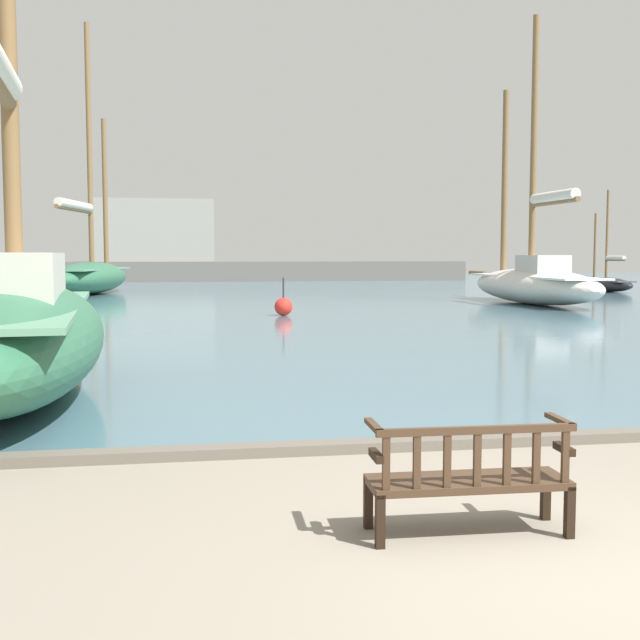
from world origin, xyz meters
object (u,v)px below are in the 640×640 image
object	(u,v)px
sailboat_outer_port	(14,324)
channel_buoy	(283,306)
sailboat_outer_starboard	(607,282)
sailboat_centre_channel	(91,273)
park_bench	(469,477)
sailboat_nearest_starboard	(534,280)

from	to	relation	value
sailboat_outer_port	channel_buoy	xyz separation A→B (m)	(6.05, 15.21, -0.77)
sailboat_outer_port	sailboat_outer_starboard	xyz separation A→B (m)	(27.11, 30.70, -0.57)
sailboat_centre_channel	channel_buoy	size ratio (longest dim) A/B	10.94
park_bench	sailboat_outer_port	distance (m)	8.47
sailboat_nearest_starboard	sailboat_outer_starboard	world-z (taller)	sailboat_nearest_starboard
sailboat_centre_channel	sailboat_nearest_starboard	bearing A→B (deg)	-32.07
sailboat_outer_starboard	sailboat_centre_channel	bearing A→B (deg)	175.99
sailboat_outer_port	sailboat_outer_starboard	size ratio (longest dim) A/B	2.03
park_bench	sailboat_outer_starboard	world-z (taller)	sailboat_outer_starboard
park_bench	channel_buoy	bearing A→B (deg)	86.79
sailboat_outer_starboard	sailboat_outer_port	bearing A→B (deg)	-131.45
park_bench	sailboat_nearest_starboard	distance (m)	29.98
channel_buoy	sailboat_outer_starboard	bearing A→B (deg)	36.33
park_bench	sailboat_nearest_starboard	world-z (taller)	sailboat_nearest_starboard
sailboat_centre_channel	channel_buoy	xyz separation A→B (m)	(8.53, -17.56, -0.84)
sailboat_nearest_starboard	park_bench	bearing A→B (deg)	-115.48
park_bench	channel_buoy	size ratio (longest dim) A/B	1.20
park_bench	sailboat_nearest_starboard	bearing A→B (deg)	64.52
sailboat_centre_channel	sailboat_outer_starboard	distance (m)	29.67
sailboat_outer_port	sailboat_outer_starboard	world-z (taller)	sailboat_outer_port
sailboat_outer_starboard	sailboat_nearest_starboard	bearing A→B (deg)	-131.64
park_bench	sailboat_centre_channel	bearing A→B (deg)	100.41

